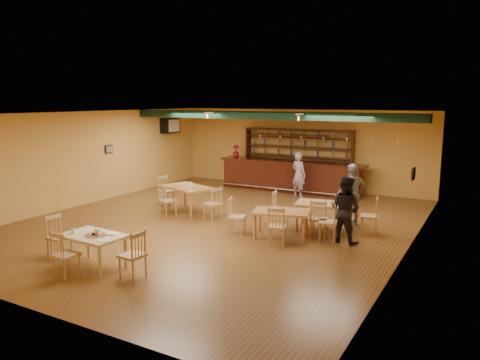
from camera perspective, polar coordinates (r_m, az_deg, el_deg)
The scene contains 22 objects.
floor at distance 12.82m, azimuth -2.81°, elevation -5.33°, with size 12.00×12.00×0.00m, color brown.
ceiling_beam at distance 14.83m, azimuth 2.89°, elevation 7.98°, with size 10.00×0.30×0.25m, color black.
track_rail_left at distance 16.22m, azimuth -1.92°, elevation 8.40°, with size 0.05×2.50×0.05m, color white.
track_rail_right at distance 14.82m, azimuth 8.85°, elevation 8.14°, with size 0.05×2.50×0.05m, color white.
ac_unit at distance 18.60m, azimuth -8.60°, elevation 6.67°, with size 0.34×0.70×0.48m, color white.
picture_left at distance 16.37m, azimuth -15.90°, elevation 3.69°, with size 0.04×0.34×0.28m, color black.
picture_right at distance 11.22m, azimuth 20.64°, elevation 0.72°, with size 0.04×0.34×0.28m, color black.
bar_counter at distance 17.19m, azimuth 6.25°, elevation 0.47°, with size 5.56×0.85×1.13m, color #36140A.
back_bar_hutch at distance 17.69m, azimuth 7.09°, elevation 2.60°, with size 4.30×0.40×2.28m, color #36140A.
poinsettia at distance 18.11m, azimuth -0.51°, elevation 3.58°, with size 0.27×0.27×0.48m, color #A30F23.
dining_table_a at distance 14.07m, azimuth -6.47°, elevation -2.37°, with size 1.56×0.94×0.78m, color olive.
dining_table_b at distance 12.31m, azimuth 10.26°, elevation -4.43°, with size 1.42×0.85×0.71m, color olive.
dining_table_d at distance 11.48m, azimuth 5.08°, elevation -5.43°, with size 1.35×0.81×0.68m, color olive.
near_table at distance 9.91m, azimuth -17.62°, elevation -8.35°, with size 1.28×0.82×0.68m, color #C5B284.
pizza_tray at distance 9.74m, azimuth -17.35°, elevation -6.50°, with size 0.40×0.40×0.01m, color silver.
parmesan_shaker at distance 10.01m, azimuth -19.93°, elevation -5.93°, with size 0.07×0.07×0.11m, color #EAE5C6.
napkin_stack at distance 9.71m, azimuth -15.64°, elevation -6.43°, with size 0.20×0.15×0.03m, color white.
pizza_server at distance 9.68m, azimuth -16.60°, elevation -6.52°, with size 0.32×0.09×0.00m, color silver.
side_plate at distance 9.34m, azimuth -16.42°, elevation -7.18°, with size 0.22×0.22×0.01m, color white.
patron_bar at distance 16.16m, azimuth 7.26°, elevation 0.67°, with size 0.58×0.38×1.59m, color #83489C.
patron_right_a at distance 11.23m, azimuth 12.85°, elevation -3.57°, with size 0.78×0.61×1.60m, color black.
patron_right_b at distance 12.81m, azimuth 13.72°, elevation -1.75°, with size 0.99×0.41×1.68m, color gray.
Camera 1 is at (6.58, -10.48, 3.37)m, focal length 34.54 mm.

